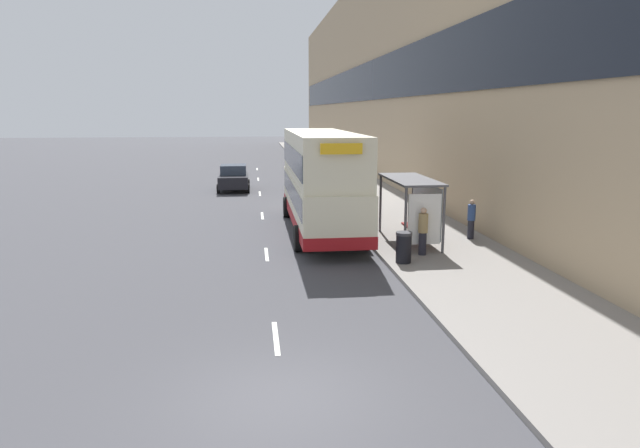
% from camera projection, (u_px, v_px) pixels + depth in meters
% --- Properties ---
extents(ground_plane, '(220.00, 220.00, 0.00)m').
position_uv_depth(ground_plane, '(283.00, 400.00, 10.36)').
color(ground_plane, '#424247').
extents(pavement, '(5.00, 93.00, 0.14)m').
position_uv_depth(pavement, '(334.00, 172.00, 48.60)').
color(pavement, gray).
rests_on(pavement, ground_plane).
extents(terrace_facade, '(3.10, 93.00, 16.72)m').
position_uv_depth(terrace_facade, '(382.00, 72.00, 47.46)').
color(terrace_facade, tan).
rests_on(terrace_facade, ground_plane).
extents(lane_mark_0, '(0.12, 2.00, 0.01)m').
position_uv_depth(lane_mark_0, '(276.00, 338.00, 13.19)').
color(lane_mark_0, silver).
rests_on(lane_mark_0, ground_plane).
extents(lane_mark_1, '(0.12, 2.00, 0.01)m').
position_uv_depth(lane_mark_1, '(267.00, 254.00, 20.89)').
color(lane_mark_1, silver).
rests_on(lane_mark_1, ground_plane).
extents(lane_mark_2, '(0.12, 2.00, 0.01)m').
position_uv_depth(lane_mark_2, '(262.00, 216.00, 28.59)').
color(lane_mark_2, silver).
rests_on(lane_mark_2, ground_plane).
extents(lane_mark_3, '(0.12, 2.00, 0.01)m').
position_uv_depth(lane_mark_3, '(260.00, 194.00, 36.28)').
color(lane_mark_3, silver).
rests_on(lane_mark_3, ground_plane).
extents(lane_mark_4, '(0.12, 2.00, 0.01)m').
position_uv_depth(lane_mark_4, '(258.00, 179.00, 43.98)').
color(lane_mark_4, silver).
rests_on(lane_mark_4, ground_plane).
extents(lane_mark_5, '(0.12, 2.00, 0.01)m').
position_uv_depth(lane_mark_5, '(257.00, 169.00, 51.68)').
color(lane_mark_5, silver).
rests_on(lane_mark_5, ground_plane).
extents(bus_shelter, '(1.60, 4.20, 2.48)m').
position_uv_depth(bus_shelter, '(417.00, 199.00, 21.77)').
color(bus_shelter, '#4C4C51').
rests_on(bus_shelter, ground_plane).
extents(double_decker_bus_near, '(2.85, 11.05, 4.30)m').
position_uv_depth(double_decker_bus_near, '(321.00, 180.00, 24.38)').
color(double_decker_bus_near, beige).
rests_on(double_decker_bus_near, ground_plane).
extents(car_0, '(2.09, 3.88, 1.69)m').
position_uv_depth(car_0, '(234.00, 178.00, 37.61)').
color(car_0, black).
rests_on(car_0, ground_plane).
extents(pedestrian_at_shelter, '(0.31, 0.31, 1.59)m').
position_uv_depth(pedestrian_at_shelter, '(471.00, 219.00, 22.69)').
color(pedestrian_at_shelter, '#23232D').
rests_on(pedestrian_at_shelter, ground_plane).
extents(pedestrian_1, '(0.34, 0.34, 1.70)m').
position_uv_depth(pedestrian_1, '(423.00, 231.00, 20.13)').
color(pedestrian_1, '#23232D').
rests_on(pedestrian_1, ground_plane).
extents(litter_bin, '(0.55, 0.55, 1.05)m').
position_uv_depth(litter_bin, '(404.00, 247.00, 19.15)').
color(litter_bin, black).
rests_on(litter_bin, ground_plane).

